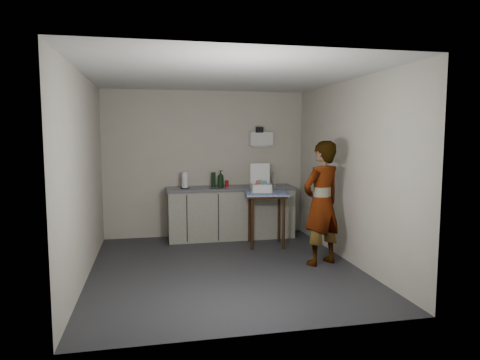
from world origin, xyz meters
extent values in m
plane|color=#2C2D32|center=(0.00, 0.00, 0.00)|extent=(4.00, 4.00, 0.00)
cube|color=beige|center=(0.00, 1.99, 1.30)|extent=(3.60, 0.02, 2.60)
cube|color=beige|center=(1.79, 0.00, 1.30)|extent=(0.02, 4.00, 2.60)
cube|color=beige|center=(-1.79, 0.00, 1.30)|extent=(0.02, 4.00, 2.60)
cube|color=white|center=(0.00, 0.00, 2.60)|extent=(3.60, 4.00, 0.01)
cube|color=black|center=(0.40, 1.70, 0.04)|extent=(2.20, 0.52, 0.08)
cube|color=#B2AF9F|center=(0.40, 1.70, 0.43)|extent=(2.20, 0.58, 0.86)
cube|color=#4E5159|center=(0.40, 1.70, 0.89)|extent=(2.24, 0.62, 0.05)
cube|color=black|center=(-0.40, 1.41, 0.43)|extent=(0.02, 0.01, 0.80)
cube|color=black|center=(0.13, 1.41, 0.43)|extent=(0.02, 0.01, 0.80)
cube|color=black|center=(0.67, 1.41, 0.43)|extent=(0.01, 0.01, 0.80)
cube|color=black|center=(1.20, 1.41, 0.43)|extent=(0.02, 0.01, 0.80)
cube|color=white|center=(1.00, 1.92, 1.75)|extent=(0.42, 0.16, 0.24)
cube|color=white|center=(1.00, 1.97, 1.61)|extent=(0.30, 0.06, 0.04)
cube|color=black|center=(0.95, 1.83, 1.91)|extent=(0.14, 0.02, 0.10)
cylinder|color=#351D0C|center=(0.58, 0.85, 0.41)|extent=(0.04, 0.04, 0.82)
cylinder|color=#351D0C|center=(1.08, 0.77, 0.41)|extent=(0.04, 0.04, 0.82)
cylinder|color=#351D0C|center=(0.66, 1.35, 0.41)|extent=(0.04, 0.04, 0.82)
cylinder|color=#351D0C|center=(1.16, 1.27, 0.41)|extent=(0.04, 0.04, 0.82)
cube|color=#351D0C|center=(0.87, 1.06, 0.84)|extent=(0.69, 0.69, 0.04)
cube|color=#1B41A4|center=(0.87, 1.06, 0.87)|extent=(0.78, 0.78, 0.03)
imported|color=#B2A593|center=(1.36, -0.09, 0.87)|extent=(0.75, 0.63, 1.75)
imported|color=black|center=(0.21, 1.66, 1.06)|extent=(0.16, 0.16, 0.30)
cylinder|color=red|center=(0.34, 1.73, 0.97)|extent=(0.06, 0.06, 0.11)
cylinder|color=black|center=(0.10, 1.72, 1.04)|extent=(0.08, 0.08, 0.26)
cylinder|color=black|center=(-0.40, 1.66, 0.92)|extent=(0.15, 0.15, 0.01)
cylinder|color=white|center=(-0.40, 1.66, 1.05)|extent=(0.11, 0.11, 0.26)
cube|color=silver|center=(0.99, 1.65, 0.92)|extent=(0.37, 0.28, 0.02)
cylinder|color=silver|center=(0.82, 1.53, 1.05)|extent=(0.01, 0.01, 0.24)
cylinder|color=silver|center=(1.16, 1.53, 1.05)|extent=(0.01, 0.01, 0.24)
cylinder|color=silver|center=(0.82, 1.77, 1.05)|extent=(0.01, 0.01, 0.24)
cylinder|color=silver|center=(1.16, 1.77, 1.05)|extent=(0.01, 0.01, 0.24)
cylinder|color=white|center=(0.90, 1.65, 1.03)|extent=(0.05, 0.20, 0.20)
cylinder|color=white|center=(0.97, 1.65, 1.03)|extent=(0.05, 0.20, 0.20)
cylinder|color=white|center=(1.04, 1.65, 1.03)|extent=(0.05, 0.20, 0.20)
cube|color=white|center=(0.80, 1.12, 0.89)|extent=(0.36, 0.36, 0.01)
cube|color=white|center=(0.78, 0.96, 0.96)|extent=(0.32, 0.05, 0.12)
cube|color=white|center=(0.82, 1.27, 0.96)|extent=(0.32, 0.05, 0.12)
cube|color=white|center=(0.65, 1.14, 0.96)|extent=(0.05, 0.32, 0.12)
cube|color=white|center=(0.96, 1.10, 0.96)|extent=(0.05, 0.32, 0.12)
cube|color=white|center=(0.82, 1.28, 1.18)|extent=(0.32, 0.05, 0.32)
cylinder|color=silver|center=(0.80, 1.12, 0.96)|extent=(0.22, 0.22, 0.12)
sphere|color=#DD5176|center=(0.74, 1.09, 1.04)|extent=(0.07, 0.07, 0.07)
sphere|color=#549FE6|center=(0.85, 1.07, 1.04)|extent=(0.07, 0.07, 0.07)
sphere|color=#63F17A|center=(0.81, 1.17, 1.04)|extent=(0.07, 0.07, 0.07)
sphere|color=#DD5176|center=(0.76, 1.17, 1.04)|extent=(0.07, 0.07, 0.07)
camera|label=1|loc=(-0.97, -5.64, 1.84)|focal=32.00mm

